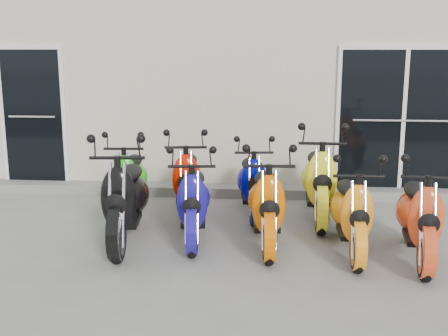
{
  "coord_description": "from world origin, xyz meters",
  "views": [
    {
      "loc": [
        0.59,
        -6.5,
        2.31
      ],
      "look_at": [
        0.0,
        0.6,
        0.75
      ],
      "focal_mm": 45.0,
      "sensor_mm": 36.0,
      "label": 1
    }
  ],
  "objects_px": {
    "scooter_front_black": "(125,186)",
    "scooter_front_orange_b": "(352,201)",
    "scooter_back_blue": "(252,174)",
    "scooter_back_yellow": "(319,170)",
    "scooter_back_red": "(187,170)",
    "scooter_front_blue": "(193,191)",
    "scooter_back_green": "(129,170)",
    "scooter_front_red": "(420,205)",
    "scooter_front_orange_a": "(267,193)"
  },
  "relations": [
    {
      "from": "scooter_front_black",
      "to": "scooter_front_orange_b",
      "type": "relative_size",
      "value": 1.14
    },
    {
      "from": "scooter_back_blue",
      "to": "scooter_back_yellow",
      "type": "bearing_deg",
      "value": -14.78
    },
    {
      "from": "scooter_front_orange_b",
      "to": "scooter_back_blue",
      "type": "relative_size",
      "value": 1.03
    },
    {
      "from": "scooter_front_orange_b",
      "to": "scooter_front_black",
      "type": "bearing_deg",
      "value": 177.21
    },
    {
      "from": "scooter_back_blue",
      "to": "scooter_back_yellow",
      "type": "relative_size",
      "value": 0.85
    },
    {
      "from": "scooter_back_red",
      "to": "scooter_back_blue",
      "type": "height_order",
      "value": "scooter_back_red"
    },
    {
      "from": "scooter_back_yellow",
      "to": "scooter_front_black",
      "type": "bearing_deg",
      "value": -153.32
    },
    {
      "from": "scooter_front_black",
      "to": "scooter_front_blue",
      "type": "bearing_deg",
      "value": 6.2
    },
    {
      "from": "scooter_front_black",
      "to": "scooter_back_green",
      "type": "relative_size",
      "value": 1.14
    },
    {
      "from": "scooter_front_blue",
      "to": "scooter_front_red",
      "type": "bearing_deg",
      "value": -15.57
    },
    {
      "from": "scooter_front_black",
      "to": "scooter_front_red",
      "type": "distance_m",
      "value": 3.33
    },
    {
      "from": "scooter_front_blue",
      "to": "scooter_back_green",
      "type": "relative_size",
      "value": 1.01
    },
    {
      "from": "scooter_front_red",
      "to": "scooter_front_blue",
      "type": "bearing_deg",
      "value": 176.34
    },
    {
      "from": "scooter_front_black",
      "to": "scooter_back_blue",
      "type": "distance_m",
      "value": 1.92
    },
    {
      "from": "scooter_front_blue",
      "to": "scooter_front_orange_b",
      "type": "distance_m",
      "value": 1.85
    },
    {
      "from": "scooter_front_black",
      "to": "scooter_back_red",
      "type": "relative_size",
      "value": 1.1
    },
    {
      "from": "scooter_front_red",
      "to": "scooter_back_blue",
      "type": "xyz_separation_m",
      "value": [
        -1.87,
        1.53,
        -0.04
      ]
    },
    {
      "from": "scooter_front_black",
      "to": "scooter_back_blue",
      "type": "relative_size",
      "value": 1.18
    },
    {
      "from": "scooter_front_black",
      "to": "scooter_back_yellow",
      "type": "xyz_separation_m",
      "value": [
        2.35,
        1.12,
        -0.0
      ]
    },
    {
      "from": "scooter_back_red",
      "to": "scooter_front_black",
      "type": "bearing_deg",
      "value": -121.64
    },
    {
      "from": "scooter_back_blue",
      "to": "scooter_front_blue",
      "type": "bearing_deg",
      "value": -127.09
    },
    {
      "from": "scooter_front_black",
      "to": "scooter_front_orange_b",
      "type": "distance_m",
      "value": 2.61
    },
    {
      "from": "scooter_front_orange_b",
      "to": "scooter_back_yellow",
      "type": "height_order",
      "value": "scooter_back_yellow"
    },
    {
      "from": "scooter_front_orange_a",
      "to": "scooter_front_red",
      "type": "relative_size",
      "value": 1.02
    },
    {
      "from": "scooter_front_blue",
      "to": "scooter_front_orange_b",
      "type": "height_order",
      "value": "scooter_front_blue"
    },
    {
      "from": "scooter_front_black",
      "to": "scooter_front_orange_b",
      "type": "height_order",
      "value": "scooter_front_black"
    },
    {
      "from": "scooter_front_blue",
      "to": "scooter_front_red",
      "type": "height_order",
      "value": "scooter_front_red"
    },
    {
      "from": "scooter_front_red",
      "to": "scooter_back_yellow",
      "type": "xyz_separation_m",
      "value": [
        -0.97,
        1.39,
        0.06
      ]
    },
    {
      "from": "scooter_front_black",
      "to": "scooter_back_green",
      "type": "distance_m",
      "value": 1.26
    },
    {
      "from": "scooter_front_black",
      "to": "scooter_back_green",
      "type": "height_order",
      "value": "scooter_front_black"
    },
    {
      "from": "scooter_back_green",
      "to": "scooter_front_black",
      "type": "bearing_deg",
      "value": -82.78
    },
    {
      "from": "scooter_front_black",
      "to": "scooter_front_blue",
      "type": "distance_m",
      "value": 0.8
    },
    {
      "from": "scooter_front_orange_a",
      "to": "scooter_back_red",
      "type": "bearing_deg",
      "value": 130.36
    },
    {
      "from": "scooter_front_orange_b",
      "to": "scooter_back_yellow",
      "type": "relative_size",
      "value": 0.88
    },
    {
      "from": "scooter_back_green",
      "to": "scooter_back_yellow",
      "type": "relative_size",
      "value": 0.88
    },
    {
      "from": "scooter_back_red",
      "to": "scooter_front_red",
      "type": "bearing_deg",
      "value": -34.69
    },
    {
      "from": "scooter_front_blue",
      "to": "scooter_front_black",
      "type": "bearing_deg",
      "value": -174.21
    },
    {
      "from": "scooter_front_black",
      "to": "scooter_back_yellow",
      "type": "bearing_deg",
      "value": 19.99
    },
    {
      "from": "scooter_front_blue",
      "to": "scooter_back_blue",
      "type": "relative_size",
      "value": 1.05
    },
    {
      "from": "scooter_back_yellow",
      "to": "scooter_back_red",
      "type": "bearing_deg",
      "value": 178.71
    },
    {
      "from": "scooter_front_black",
      "to": "scooter_front_red",
      "type": "bearing_deg",
      "value": -10.12
    },
    {
      "from": "scooter_back_green",
      "to": "scooter_front_orange_b",
      "type": "bearing_deg",
      "value": -30.08
    },
    {
      "from": "scooter_front_orange_b",
      "to": "scooter_back_red",
      "type": "xyz_separation_m",
      "value": [
        -2.05,
        1.32,
        0.02
      ]
    },
    {
      "from": "scooter_front_blue",
      "to": "scooter_back_blue",
      "type": "xyz_separation_m",
      "value": [
        0.66,
        1.09,
        -0.03
      ]
    },
    {
      "from": "scooter_front_orange_b",
      "to": "scooter_back_blue",
      "type": "height_order",
      "value": "scooter_front_orange_b"
    },
    {
      "from": "scooter_front_black",
      "to": "scooter_back_green",
      "type": "xyz_separation_m",
      "value": [
        -0.26,
        1.23,
        -0.09
      ]
    },
    {
      "from": "scooter_front_red",
      "to": "scooter_back_blue",
      "type": "height_order",
      "value": "scooter_front_red"
    },
    {
      "from": "scooter_front_blue",
      "to": "scooter_front_orange_a",
      "type": "distance_m",
      "value": 0.88
    },
    {
      "from": "scooter_back_yellow",
      "to": "scooter_back_blue",
      "type": "bearing_deg",
      "value": 172.47
    },
    {
      "from": "scooter_front_black",
      "to": "scooter_front_red",
      "type": "xyz_separation_m",
      "value": [
        3.31,
        -0.27,
        -0.06
      ]
    }
  ]
}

